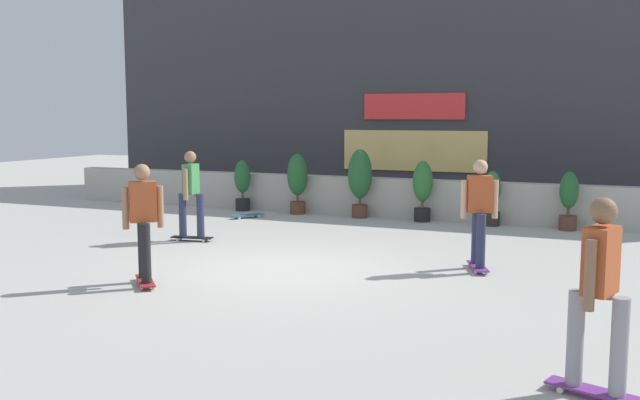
# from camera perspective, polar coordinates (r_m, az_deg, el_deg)

# --- Properties ---
(ground_plane) EXTENTS (48.00, 48.00, 0.00)m
(ground_plane) POSITION_cam_1_polar(r_m,az_deg,el_deg) (10.85, -3.11, -5.61)
(ground_plane) COLOR #B2AFA8
(planter_wall) EXTENTS (18.00, 0.40, 0.90)m
(planter_wall) POSITION_cam_1_polar(r_m,az_deg,el_deg) (16.30, 6.18, 0.19)
(planter_wall) COLOR #B2ADA3
(planter_wall) RESTS_ON ground
(building_backdrop) EXTENTS (20.00, 2.08, 6.50)m
(building_backdrop) POSITION_cam_1_polar(r_m,az_deg,el_deg) (20.07, 9.63, 9.39)
(building_backdrop) COLOR #38383D
(building_backdrop) RESTS_ON ground
(potted_plant_0) EXTENTS (0.40, 0.40, 1.26)m
(potted_plant_0) POSITION_cam_1_polar(r_m,az_deg,el_deg) (17.35, -6.37, 1.38)
(potted_plant_0) COLOR black
(potted_plant_0) RESTS_ON ground
(potted_plant_1) EXTENTS (0.49, 0.49, 1.45)m
(potted_plant_1) POSITION_cam_1_polar(r_m,az_deg,el_deg) (16.66, -1.86, 1.71)
(potted_plant_1) COLOR brown
(potted_plant_1) RESTS_ON ground
(potted_plant_2) EXTENTS (0.56, 0.56, 1.59)m
(potted_plant_2) POSITION_cam_1_polar(r_m,az_deg,el_deg) (16.05, 3.29, 1.84)
(potted_plant_2) COLOR brown
(potted_plant_2) RESTS_ON ground
(potted_plant_3) EXTENTS (0.44, 0.44, 1.35)m
(potted_plant_3) POSITION_cam_1_polar(r_m,az_deg,el_deg) (15.63, 8.40, 1.03)
(potted_plant_3) COLOR black
(potted_plant_3) RESTS_ON ground
(potted_plant_4) EXTENTS (0.36, 0.36, 1.18)m
(potted_plant_4) POSITION_cam_1_polar(r_m,az_deg,el_deg) (15.34, 13.90, 0.23)
(potted_plant_4) COLOR #2D2823
(potted_plant_4) RESTS_ON ground
(potted_plant_5) EXTENTS (0.37, 0.37, 1.22)m
(potted_plant_5) POSITION_cam_1_polar(r_m,az_deg,el_deg) (15.17, 19.70, 0.08)
(potted_plant_5) COLOR brown
(potted_plant_5) RESTS_ON ground
(skater_mid_plaza) EXTENTS (0.53, 0.82, 1.70)m
(skater_mid_plaza) POSITION_cam_1_polar(r_m,az_deg,el_deg) (10.80, 12.91, -0.75)
(skater_mid_plaza) COLOR #72338C
(skater_mid_plaza) RESTS_ON ground
(skater_far_right) EXTENTS (0.69, 0.72, 1.70)m
(skater_far_right) POSITION_cam_1_polar(r_m,az_deg,el_deg) (9.90, -14.27, -1.48)
(skater_far_right) COLOR maroon
(skater_far_right) RESTS_ON ground
(skater_far_left) EXTENTS (0.82, 0.55, 1.70)m
(skater_far_left) POSITION_cam_1_polar(r_m,az_deg,el_deg) (13.25, -10.52, 0.70)
(skater_far_left) COLOR black
(skater_far_left) RESTS_ON ground
(skater_by_wall_right) EXTENTS (0.82, 0.54, 1.70)m
(skater_by_wall_right) POSITION_cam_1_polar(r_m,az_deg,el_deg) (6.20, 21.92, -6.75)
(skater_by_wall_right) COLOR #72338C
(skater_by_wall_right) RESTS_ON ground
(skateboard_near_camera) EXTENTS (0.58, 0.79, 0.08)m
(skateboard_near_camera) POSITION_cam_1_polar(r_m,az_deg,el_deg) (16.18, -5.97, -1.25)
(skateboard_near_camera) COLOR #266699
(skateboard_near_camera) RESTS_ON ground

